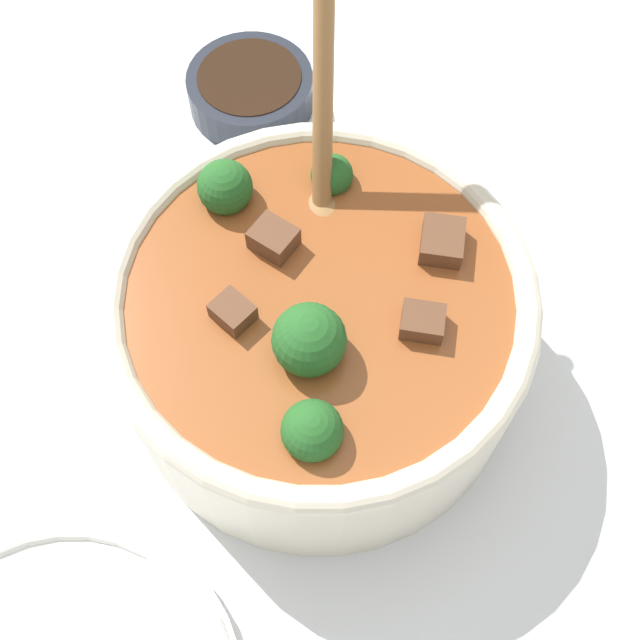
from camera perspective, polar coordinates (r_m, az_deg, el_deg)
ground_plane at (r=0.55m, az=0.00°, el=-3.37°), size 4.00×4.00×0.00m
stew_bowl at (r=0.50m, az=-0.02°, el=-0.43°), size 0.30×0.26×0.29m
condiment_bowl at (r=0.68m, az=-4.97°, el=16.05°), size 0.10×0.10×0.03m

